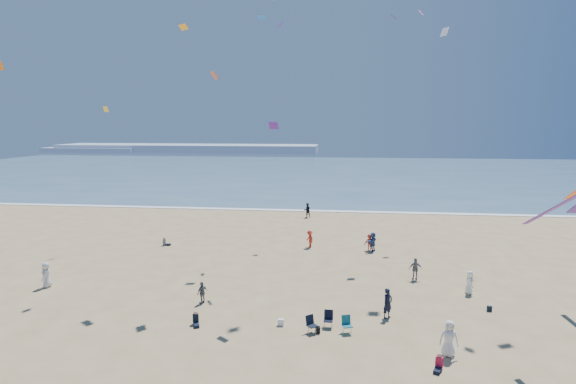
# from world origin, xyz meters

# --- Properties ---
(ocean) EXTENTS (220.00, 100.00, 0.06)m
(ocean) POSITION_xyz_m (0.00, 95.00, 0.03)
(ocean) COLOR #476B84
(ocean) RESTS_ON ground
(surf_line) EXTENTS (220.00, 1.20, 0.08)m
(surf_line) POSITION_xyz_m (0.00, 45.00, 0.04)
(surf_line) COLOR white
(surf_line) RESTS_ON ground
(headland_far) EXTENTS (110.00, 20.00, 3.20)m
(headland_far) POSITION_xyz_m (-60.00, 170.00, 1.60)
(headland_far) COLOR #7A8EA8
(headland_far) RESTS_ON ground
(headland_near) EXTENTS (40.00, 14.00, 2.00)m
(headland_near) POSITION_xyz_m (-100.00, 165.00, 1.00)
(headland_near) COLOR #7A8EA8
(headland_near) RESTS_ON ground
(standing_flyers) EXTENTS (31.71, 46.02, 1.93)m
(standing_flyers) POSITION_xyz_m (4.82, 15.67, 0.88)
(standing_flyers) COLOR black
(standing_flyers) RESTS_ON ground
(seated_group) EXTENTS (23.00, 27.23, 0.84)m
(seated_group) POSITION_xyz_m (0.36, 7.88, 0.42)
(seated_group) COLOR silver
(seated_group) RESTS_ON ground
(chair_cluster) EXTENTS (2.80, 1.53, 1.00)m
(chair_cluster) POSITION_xyz_m (4.29, 8.90, 0.50)
(chair_cluster) COLOR black
(chair_cluster) RESTS_ON ground
(white_tote) EXTENTS (0.35, 0.20, 0.40)m
(white_tote) POSITION_xyz_m (1.41, 9.32, 0.20)
(white_tote) COLOR white
(white_tote) RESTS_ON ground
(black_backpack) EXTENTS (0.30, 0.22, 0.38)m
(black_backpack) POSITION_xyz_m (3.64, 8.60, 0.19)
(black_backpack) COLOR black
(black_backpack) RESTS_ON ground
(navy_bag) EXTENTS (0.28, 0.18, 0.34)m
(navy_bag) POSITION_xyz_m (14.43, 12.93, 0.17)
(navy_bag) COLOR black
(navy_bag) RESTS_ON ground
(kites_aloft) EXTENTS (39.01, 38.23, 27.09)m
(kites_aloft) POSITION_xyz_m (9.24, 14.06, 15.06)
(kites_aloft) COLOR blue
(kites_aloft) RESTS_ON ground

